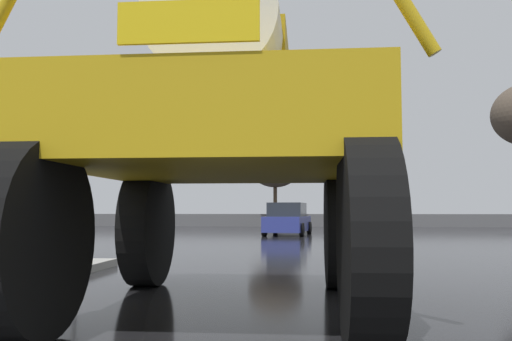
% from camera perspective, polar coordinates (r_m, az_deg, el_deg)
% --- Properties ---
extents(ground_plane, '(120.00, 120.00, 0.00)m').
position_cam_1_polar(ground_plane, '(18.44, 4.89, -7.83)').
color(ground_plane, black).
extents(oversize_sprayer, '(4.16, 5.42, 4.31)m').
position_cam_1_polar(oversize_sprayer, '(6.54, -3.27, 3.06)').
color(oversize_sprayer, black).
rests_on(oversize_sprayer, ground).
extents(sedan_ahead, '(2.26, 4.27, 1.52)m').
position_cam_1_polar(sedan_ahead, '(25.55, 3.36, -5.23)').
color(sedan_ahead, navy).
rests_on(sedan_ahead, ground).
extents(traffic_signal_near_left, '(0.24, 0.54, 3.85)m').
position_cam_1_polar(traffic_signal_near_left, '(13.85, -18.03, 2.80)').
color(traffic_signal_near_left, gray).
rests_on(traffic_signal_near_left, ground).
extents(bare_tree_far_center, '(3.87, 3.87, 6.08)m').
position_cam_1_polar(bare_tree_far_center, '(38.26, 2.04, 0.64)').
color(bare_tree_far_center, '#473828').
rests_on(bare_tree_far_center, ground).
extents(roadside_barrier, '(32.43, 0.24, 0.90)m').
position_cam_1_polar(roadside_barrier, '(38.99, 5.39, -5.27)').
color(roadside_barrier, '#59595B').
rests_on(roadside_barrier, ground).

